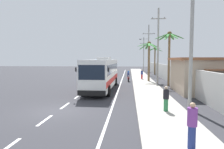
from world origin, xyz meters
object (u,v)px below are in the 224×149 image
palm_second (155,55)px  coach_bus_foreground (102,73)px  utility_pole_distant (144,54)px  coach_bus_far_lane (104,65)px  pedestrian_near_kerb (142,74)px  utility_pole_nearest (192,36)px  utility_pole_mid (158,45)px  motorcycle_beside_bus (128,77)px  pedestrian_midwalk (192,125)px  pedestrian_far_walk (166,98)px  palm_nearest (149,53)px  utility_pole_far (148,49)px  palm_third (169,46)px

palm_second → coach_bus_foreground: bearing=-110.8°
coach_bus_foreground → utility_pole_distant: utility_pole_distant is taller
coach_bus_far_lane → pedestrian_near_kerb: size_ratio=7.96×
utility_pole_nearest → utility_pole_mid: size_ratio=0.92×
utility_pole_nearest → motorcycle_beside_bus: bearing=104.0°
utility_pole_nearest → pedestrian_near_kerb: bearing=95.9°
coach_bus_foreground → coach_bus_far_lane: (-3.25, 27.84, -0.02)m
pedestrian_midwalk → pedestrian_far_walk: size_ratio=1.08×
pedestrian_far_walk → palm_nearest: bearing=156.7°
utility_pole_nearest → palm_second: 31.24m
pedestrian_far_walk → palm_second: bearing=152.9°
motorcycle_beside_bus → palm_nearest: (3.03, -0.34, 3.68)m
coach_bus_foreground → coach_bus_far_lane: 28.03m
utility_pole_far → utility_pole_mid: bearing=-90.0°
coach_bus_far_lane → utility_pole_nearest: utility_pole_nearest is taller
utility_pole_nearest → utility_pole_mid: utility_pole_mid is taller
coach_bus_far_lane → palm_nearest: (9.16, -19.81, 2.47)m
utility_pole_mid → palm_nearest: (-0.97, 2.45, -0.96)m
motorcycle_beside_bus → pedestrian_midwalk: (2.42, -23.42, 0.38)m
pedestrian_midwalk → palm_second: palm_second is taller
palm_third → utility_pole_far: bearing=94.0°
pedestrian_far_walk → utility_pole_mid: utility_pole_mid is taller
palm_third → pedestrian_far_walk: bearing=-101.3°
coach_bus_far_lane → palm_third: bearing=-65.0°
coach_bus_far_lane → palm_second: size_ratio=2.05×
coach_bus_far_lane → pedestrian_far_walk: bearing=-77.1°
pedestrian_near_kerb → motorcycle_beside_bus: bearing=82.8°
utility_pole_mid → utility_pole_far: size_ratio=0.99×
palm_third → utility_pole_mid: bearing=120.4°
pedestrian_midwalk → utility_pole_far: size_ratio=0.17×
pedestrian_far_walk → palm_third: (2.66, 13.32, 4.09)m
pedestrian_far_walk → coach_bus_far_lane: bearing=171.5°
motorcycle_beside_bus → utility_pole_mid: 6.73m
pedestrian_midwalk → utility_pole_nearest: bearing=141.1°
coach_bus_far_lane → utility_pole_distant: (10.18, 6.09, 2.96)m
palm_nearest → utility_pole_mid: bearing=-68.4°
motorcycle_beside_bus → pedestrian_near_kerb: bearing=49.9°
utility_pole_far → palm_third: (1.12, -16.08, -0.43)m
coach_bus_far_lane → pedestrian_midwalk: size_ratio=7.22×
palm_third → utility_pole_distant: bearing=92.0°
pedestrian_far_walk → utility_pole_mid: 15.90m
pedestrian_far_walk → palm_nearest: size_ratio=0.26×
coach_bus_far_lane → utility_pole_mid: bearing=-65.5°
palm_nearest → palm_third: (2.08, -4.35, 0.71)m
palm_third → coach_bus_foreground: bearing=-155.3°
motorcycle_beside_bus → utility_pole_nearest: (4.22, -16.96, 4.27)m
utility_pole_mid → palm_second: size_ratio=1.69×
pedestrian_near_kerb → palm_nearest: size_ratio=0.26×
utility_pole_distant → palm_second: 11.46m
coach_bus_far_lane → palm_third: size_ratio=1.80×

